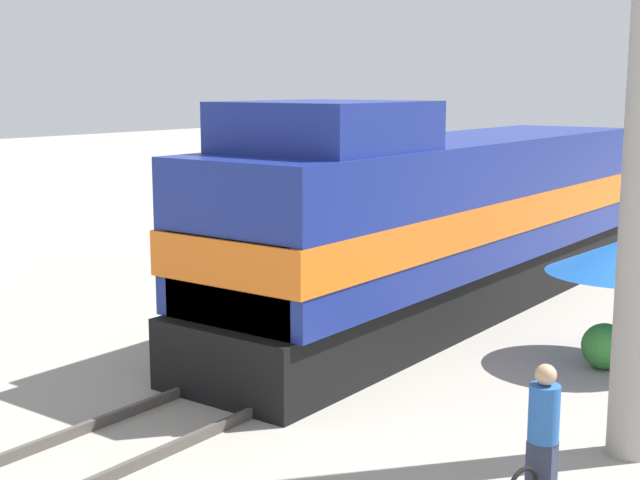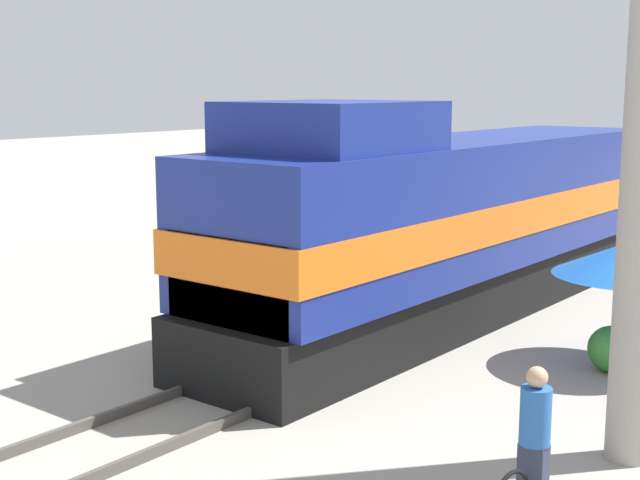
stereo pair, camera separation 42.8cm
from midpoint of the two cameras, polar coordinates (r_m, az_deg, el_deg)
ground_plane at (r=16.05m, az=1.54°, el=-6.94°), size 120.00×120.00×0.00m
rail_near at (r=16.43m, az=-0.52°, el=-6.26°), size 0.08×29.65×0.15m
rail_far at (r=15.64m, az=3.71°, el=-7.12°), size 0.08×29.65×0.15m
locomotive at (r=18.04m, az=6.93°, el=1.17°), size 2.93×13.98×4.39m
vendor_umbrella at (r=15.60m, az=18.13°, el=-1.00°), size 2.55×2.55×2.12m
shrub_cluster at (r=15.51m, az=17.00°, el=-6.52°), size 0.76×0.76×0.76m
person_bystander at (r=10.19m, az=12.91°, el=-11.90°), size 0.34×0.34×1.68m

